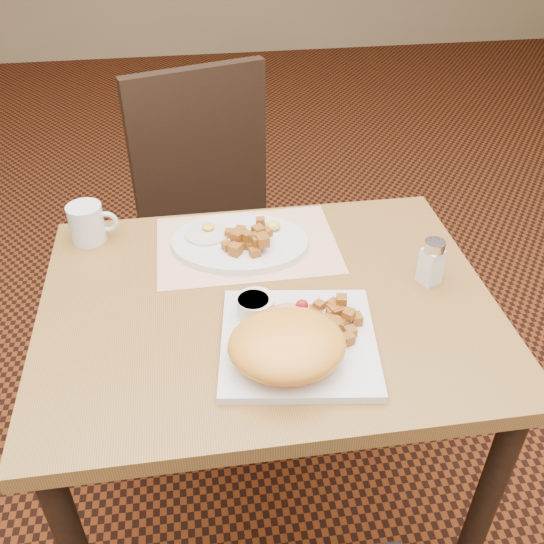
{
  "coord_description": "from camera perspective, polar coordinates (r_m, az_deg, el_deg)",
  "views": [
    {
      "loc": [
        -0.13,
        -0.92,
        1.52
      ],
      "look_at": [
        0.01,
        -0.0,
        0.82
      ],
      "focal_mm": 40.0,
      "sensor_mm": 36.0,
      "label": 1
    }
  ],
  "objects": [
    {
      "name": "hollandaise_mound",
      "position": [
        1.04,
        1.32,
        -6.91
      ],
      "size": [
        0.2,
        0.18,
        0.08
      ],
      "color": "#F6A130",
      "rests_on": "plate_square"
    },
    {
      "name": "table",
      "position": [
        1.28,
        -0.39,
        -6.41
      ],
      "size": [
        0.9,
        0.7,
        0.75
      ],
      "color": "olive",
      "rests_on": "ground"
    },
    {
      "name": "ground",
      "position": [
        1.79,
        -0.3,
        -21.48
      ],
      "size": [
        8.0,
        8.0,
        0.0
      ],
      "primitive_type": "plane",
      "color": "black",
      "rests_on": "ground"
    },
    {
      "name": "salt_shaker",
      "position": [
        1.27,
        14.8,
        0.97
      ],
      "size": [
        0.06,
        0.06,
        0.1
      ],
      "color": "white",
      "rests_on": "table"
    },
    {
      "name": "chair_far",
      "position": [
        1.85,
        -5.27,
        4.88
      ],
      "size": [
        0.53,
        0.53,
        0.97
      ],
      "rotation": [
        0.0,
        0.0,
        3.43
      ],
      "color": "black",
      "rests_on": "ground"
    },
    {
      "name": "coffee_mug",
      "position": [
        1.42,
        -16.95,
        4.43
      ],
      "size": [
        0.11,
        0.08,
        0.09
      ],
      "color": "silver",
      "rests_on": "table"
    },
    {
      "name": "ramekin",
      "position": [
        1.14,
        -1.57,
        -3.19
      ],
      "size": [
        0.07,
        0.07,
        0.04
      ],
      "color": "silver",
      "rests_on": "plate_square"
    },
    {
      "name": "placemat",
      "position": [
        1.36,
        -2.36,
        2.55
      ],
      "size": [
        0.4,
        0.28,
        0.0
      ],
      "primitive_type": "cube",
      "rotation": [
        0.0,
        0.0,
        0.0
      ],
      "color": "white",
      "rests_on": "table"
    },
    {
      "name": "plate_oval",
      "position": [
        1.36,
        -3.04,
        2.78
      ],
      "size": [
        0.34,
        0.28,
        0.02
      ],
      "primitive_type": null,
      "rotation": [
        0.0,
        0.0,
        -0.17
      ],
      "color": "silver",
      "rests_on": "placemat"
    },
    {
      "name": "home_fries_ov",
      "position": [
        1.32,
        -2.14,
        3.15
      ],
      "size": [
        0.12,
        0.11,
        0.04
      ],
      "color": "#A25C1A",
      "rests_on": "plate_oval"
    },
    {
      "name": "garnish_sq",
      "position": [
        1.15,
        1.68,
        -3.47
      ],
      "size": [
        0.08,
        0.04,
        0.03
      ],
      "color": "#387223",
      "rests_on": "plate_square"
    },
    {
      "name": "garnish_ov",
      "position": [
        1.38,
        0.01,
        4.34
      ],
      "size": [
        0.05,
        0.04,
        0.02
      ],
      "color": "#387223",
      "rests_on": "plate_oval"
    },
    {
      "name": "home_fries_sq",
      "position": [
        1.14,
        6.12,
        -4.19
      ],
      "size": [
        0.1,
        0.12,
        0.03
      ],
      "color": "#A25C1A",
      "rests_on": "plate_square"
    },
    {
      "name": "plate_square",
      "position": [
        1.11,
        2.5,
        -6.58
      ],
      "size": [
        0.32,
        0.32,
        0.02
      ],
      "primitive_type": "cube",
      "rotation": [
        0.0,
        0.0,
        -0.14
      ],
      "color": "silver",
      "rests_on": "table"
    },
    {
      "name": "fried_egg",
      "position": [
        1.37,
        -6.15,
        3.74
      ],
      "size": [
        0.1,
        0.1,
        0.02
      ],
      "color": "white",
      "rests_on": "plate_oval"
    }
  ]
}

